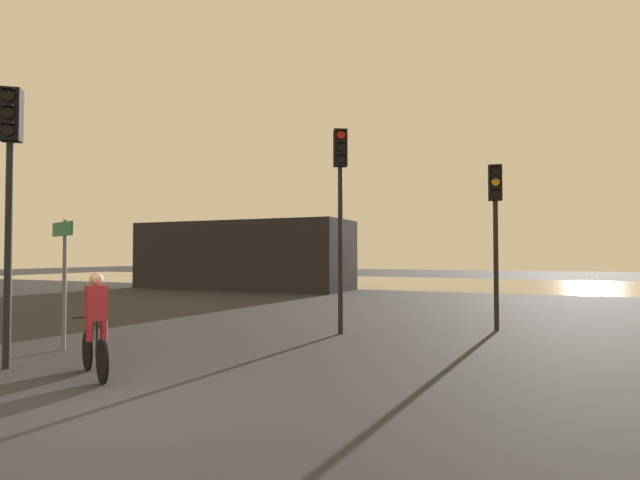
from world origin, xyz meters
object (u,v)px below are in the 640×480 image
at_px(traffic_light_center, 340,193).
at_px(direction_sign_post, 64,265).
at_px(traffic_light_near_left, 10,174).
at_px(cyclist, 96,324).
at_px(traffic_light_far_right, 495,215).
at_px(distant_building, 243,255).

height_order(traffic_light_center, direction_sign_post, traffic_light_center).
distance_m(traffic_light_near_left, cyclist, 3.07).
bearing_deg(traffic_light_center, traffic_light_far_right, -178.36).
bearing_deg(traffic_light_near_left, direction_sign_post, -107.23).
bearing_deg(traffic_light_center, direction_sign_post, 13.99).
height_order(traffic_light_near_left, cyclist, traffic_light_near_left).
relative_size(traffic_light_center, cyclist, 3.04).
bearing_deg(traffic_light_far_right, traffic_light_center, 21.22).
bearing_deg(cyclist, traffic_light_far_right, -4.74).
bearing_deg(direction_sign_post, distant_building, -47.66).
distance_m(distant_building, cyclist, 20.33).
bearing_deg(distant_building, traffic_light_far_right, -36.81).
height_order(direction_sign_post, cyclist, direction_sign_post).
distance_m(traffic_light_far_right, cyclist, 9.44).
height_order(traffic_light_far_right, cyclist, traffic_light_far_right).
distance_m(traffic_light_near_left, traffic_light_center, 6.78).
xyz_separation_m(traffic_light_far_right, traffic_light_center, (-3.39, -2.04, 0.49)).
height_order(distant_building, traffic_light_far_right, traffic_light_far_right).
distance_m(direction_sign_post, cyclist, 2.93).
relative_size(traffic_light_near_left, traffic_light_far_right, 1.13).
bearing_deg(traffic_light_near_left, distant_building, -106.54).
xyz_separation_m(distant_building, traffic_light_near_left, (7.11, -18.36, 1.39)).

